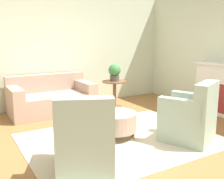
{
  "coord_description": "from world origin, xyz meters",
  "views": [
    {
      "loc": [
        -2.24,
        -3.49,
        1.66
      ],
      "look_at": [
        0.15,
        0.55,
        0.75
      ],
      "focal_mm": 42.0,
      "sensor_mm": 36.0,
      "label": 1
    }
  ],
  "objects_px": {
    "armchair_left": "(85,141)",
    "ottoman_table": "(115,121)",
    "couch": "(51,99)",
    "side_table": "(115,89)",
    "potted_plant_on_side_table": "(115,72)",
    "armchair_right": "(190,118)"
  },
  "relations": [
    {
      "from": "armchair_right",
      "to": "potted_plant_on_side_table",
      "type": "distance_m",
      "value": 2.58
    },
    {
      "from": "ottoman_table",
      "to": "side_table",
      "type": "bearing_deg",
      "value": 59.2
    },
    {
      "from": "ottoman_table",
      "to": "potted_plant_on_side_table",
      "type": "bearing_deg",
      "value": 59.2
    },
    {
      "from": "couch",
      "to": "armchair_left",
      "type": "bearing_deg",
      "value": -99.36
    },
    {
      "from": "armchair_right",
      "to": "couch",
      "type": "bearing_deg",
      "value": 116.72
    },
    {
      "from": "potted_plant_on_side_table",
      "to": "armchair_right",
      "type": "bearing_deg",
      "value": -91.93
    },
    {
      "from": "side_table",
      "to": "potted_plant_on_side_table",
      "type": "height_order",
      "value": "potted_plant_on_side_table"
    },
    {
      "from": "couch",
      "to": "side_table",
      "type": "bearing_deg",
      "value": -10.71
    },
    {
      "from": "couch",
      "to": "ottoman_table",
      "type": "relative_size",
      "value": 2.5
    },
    {
      "from": "potted_plant_on_side_table",
      "to": "couch",
      "type": "bearing_deg",
      "value": 169.29
    },
    {
      "from": "couch",
      "to": "potted_plant_on_side_table",
      "type": "bearing_deg",
      "value": -10.71
    },
    {
      "from": "couch",
      "to": "ottoman_table",
      "type": "distance_m",
      "value": 2.09
    },
    {
      "from": "armchair_left",
      "to": "ottoman_table",
      "type": "xyz_separation_m",
      "value": [
        0.92,
        0.78,
        -0.11
      ]
    },
    {
      "from": "armchair_left",
      "to": "ottoman_table",
      "type": "height_order",
      "value": "armchair_left"
    },
    {
      "from": "couch",
      "to": "potted_plant_on_side_table",
      "type": "xyz_separation_m",
      "value": [
        1.5,
        -0.28,
        0.56
      ]
    },
    {
      "from": "armchair_left",
      "to": "side_table",
      "type": "bearing_deg",
      "value": 52.15
    },
    {
      "from": "armchair_right",
      "to": "potted_plant_on_side_table",
      "type": "bearing_deg",
      "value": 88.07
    },
    {
      "from": "armchair_left",
      "to": "armchair_right",
      "type": "xyz_separation_m",
      "value": [
        1.88,
        0.0,
        0.0
      ]
    },
    {
      "from": "couch",
      "to": "side_table",
      "type": "height_order",
      "value": "couch"
    },
    {
      "from": "couch",
      "to": "side_table",
      "type": "distance_m",
      "value": 1.54
    },
    {
      "from": "armchair_left",
      "to": "ottoman_table",
      "type": "relative_size",
      "value": 1.35
    },
    {
      "from": "potted_plant_on_side_table",
      "to": "side_table",
      "type": "bearing_deg",
      "value": -90.0
    }
  ]
}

